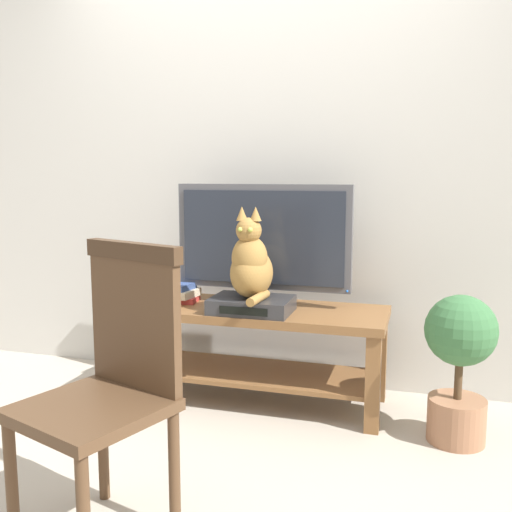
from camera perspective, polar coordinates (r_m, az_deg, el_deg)
The scene contains 9 objects.
ground_plane at distance 2.81m, azimuth -4.34°, elevation -17.90°, with size 12.00×12.00×0.00m, color #ADA393.
back_wall at distance 3.45m, azimuth 1.18°, elevation 10.92°, with size 7.00×0.12×2.80m, color beige.
tv_stand at distance 3.14m, azimuth 0.26°, elevation -7.81°, with size 1.35×0.51×0.52m.
tv at distance 3.12m, azimuth 0.69°, elevation 1.51°, with size 0.96×0.20×0.65m.
media_box at distance 2.99m, azimuth -0.43°, elevation -4.83°, with size 0.41×0.29×0.08m.
cat at distance 2.93m, azimuth -0.51°, elevation -0.85°, with size 0.21×0.35×0.47m.
wooden_chair at distance 2.05m, azimuth -13.97°, elevation -10.98°, with size 0.55×0.56×1.00m.
book_stack at distance 3.27m, azimuth -7.88°, elevation -3.59°, with size 0.26×0.20×0.10m.
potted_plant at distance 2.83m, azimuth 19.40°, elevation -9.50°, with size 0.32×0.32×0.69m.
Camera 1 is at (0.91, -2.36, 1.24)m, focal length 40.63 mm.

